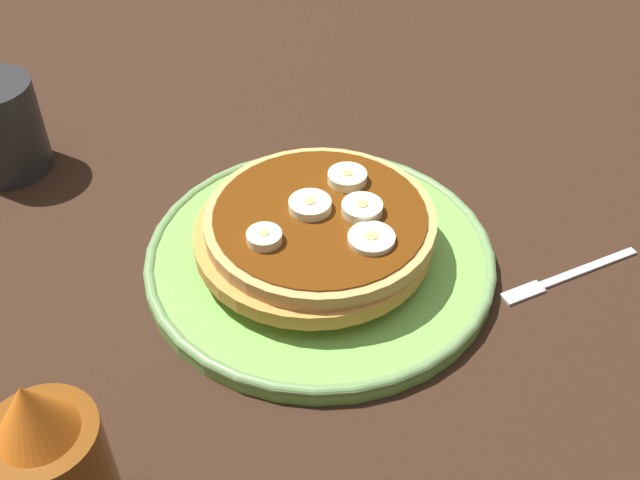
# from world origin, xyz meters

# --- Properties ---
(ground_plane) EXTENTS (1.40, 1.40, 0.03)m
(ground_plane) POSITION_xyz_m (0.00, 0.00, -0.01)
(ground_plane) COLOR black
(plate) EXTENTS (0.28, 0.28, 0.02)m
(plate) POSITION_xyz_m (0.00, 0.00, 0.01)
(plate) COLOR #72B74C
(plate) RESTS_ON ground_plane
(pancake_stack) EXTENTS (0.19, 0.19, 0.04)m
(pancake_stack) POSITION_xyz_m (0.00, 0.00, 0.03)
(pancake_stack) COLOR tan
(pancake_stack) RESTS_ON plate
(banana_slice_0) EXTENTS (0.03, 0.03, 0.01)m
(banana_slice_0) POSITION_xyz_m (0.01, 0.01, 0.06)
(banana_slice_0) COLOR #F5F1BC
(banana_slice_0) RESTS_ON pancake_stack
(banana_slice_1) EXTENTS (0.03, 0.03, 0.01)m
(banana_slice_1) POSITION_xyz_m (-0.01, -0.03, 0.06)
(banana_slice_1) COLOR beige
(banana_slice_1) RESTS_ON pancake_stack
(banana_slice_2) EXTENTS (0.03, 0.03, 0.01)m
(banana_slice_2) POSITION_xyz_m (0.03, -0.03, 0.06)
(banana_slice_2) COLOR #F9F4B9
(banana_slice_2) RESTS_ON pancake_stack
(banana_slice_3) EXTENTS (0.03, 0.03, 0.01)m
(banana_slice_3) POSITION_xyz_m (-0.01, 0.05, 0.06)
(banana_slice_3) COLOR #F9EAB5
(banana_slice_3) RESTS_ON pancake_stack
(banana_slice_4) EXTENTS (0.04, 0.04, 0.01)m
(banana_slice_4) POSITION_xyz_m (-0.04, -0.02, 0.06)
(banana_slice_4) COLOR #F0E8BD
(banana_slice_4) RESTS_ON pancake_stack
(fork) EXTENTS (0.02, 0.13, 0.01)m
(fork) POSITION_xyz_m (-0.09, -0.17, 0.00)
(fork) COLOR silver
(fork) RESTS_ON ground_plane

